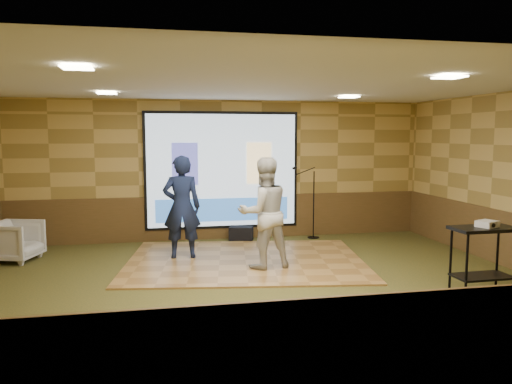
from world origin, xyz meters
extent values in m
plane|color=#2E3B1A|center=(0.00, 0.00, 0.00)|extent=(9.00, 9.00, 0.00)
cube|color=tan|center=(0.00, 3.50, 1.50)|extent=(9.00, 0.04, 3.00)
cube|color=tan|center=(0.00, -3.50, 1.50)|extent=(9.00, 0.04, 3.00)
cube|color=beige|center=(0.00, 0.00, 3.00)|extent=(9.00, 7.00, 0.04)
cube|color=#503C1A|center=(0.00, 3.48, 0.47)|extent=(9.00, 0.04, 0.95)
cube|color=#503C1A|center=(0.00, -3.48, 0.47)|extent=(9.00, 0.04, 0.95)
cube|color=black|center=(0.00, 3.45, 1.50)|extent=(3.32, 0.03, 2.52)
cube|color=silver|center=(0.00, 3.42, 1.50)|extent=(3.20, 0.02, 2.40)
cube|color=#444696|center=(-0.80, 3.40, 1.65)|extent=(0.55, 0.01, 0.90)
cube|color=#FFDD93|center=(0.80, 3.40, 1.65)|extent=(0.55, 0.01, 0.90)
cube|color=#2F64B1|center=(0.00, 3.40, 0.65)|extent=(2.88, 0.01, 0.50)
cube|color=#FFEFBF|center=(-2.20, 1.80, 2.97)|extent=(0.32, 0.32, 0.02)
cube|color=#FFEFBF|center=(2.20, 1.80, 2.97)|extent=(0.32, 0.32, 0.02)
cube|color=#FFEFBF|center=(-2.20, -1.50, 2.97)|extent=(0.32, 0.32, 0.02)
cube|color=#FFEFBF|center=(2.20, -1.50, 2.97)|extent=(0.32, 0.32, 0.02)
cube|color=#A5783C|center=(0.14, 1.42, 0.01)|extent=(4.59, 3.76, 0.03)
imported|color=#131D3E|center=(-0.96, 1.82, 0.96)|extent=(0.71, 0.49, 1.87)
imported|color=beige|center=(0.36, 0.86, 0.96)|extent=(1.00, 0.84, 1.86)
cylinder|color=black|center=(2.78, -1.20, 0.45)|extent=(0.04, 0.04, 0.91)
cylinder|color=black|center=(2.78, -0.81, 0.45)|extent=(0.04, 0.04, 0.91)
cylinder|color=black|center=(3.55, -0.81, 0.45)|extent=(0.04, 0.04, 0.91)
cube|color=black|center=(3.16, -1.00, 0.93)|extent=(0.91, 0.48, 0.05)
cube|color=black|center=(3.16, -1.00, 0.24)|extent=(0.81, 0.43, 0.03)
cube|color=silver|center=(3.20, -1.01, 1.00)|extent=(0.34, 0.32, 0.09)
cylinder|color=black|center=(1.97, 3.15, 0.01)|extent=(0.26, 0.26, 0.02)
cylinder|color=black|center=(1.97, 3.15, 0.74)|extent=(0.02, 0.02, 1.48)
cylinder|color=black|center=(1.76, 3.15, 1.48)|extent=(0.47, 0.02, 0.19)
cylinder|color=black|center=(1.53, 3.15, 1.55)|extent=(0.11, 0.05, 0.08)
imported|color=gray|center=(-3.92, 2.26, 0.36)|extent=(0.99, 0.98, 0.73)
cube|color=black|center=(0.36, 3.18, 0.15)|extent=(0.57, 0.46, 0.31)
camera|label=1|loc=(-1.39, -7.21, 2.25)|focal=35.00mm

